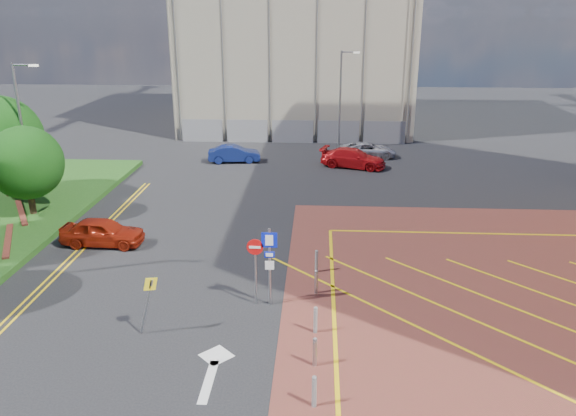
# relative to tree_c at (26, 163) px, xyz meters

# --- Properties ---
(ground) EXTENTS (140.00, 140.00, 0.00)m
(ground) POSITION_rel_tree_c_xyz_m (13.50, -10.00, -3.19)
(ground) COLOR black
(ground) RESTS_ON ground
(tree_c) EXTENTS (4.00, 4.00, 4.90)m
(tree_c) POSITION_rel_tree_c_xyz_m (0.00, 0.00, 0.00)
(tree_c) COLOR #3D2B1C
(tree_c) RESTS_ON grass_bed
(tree_d) EXTENTS (5.00, 5.00, 6.08)m
(tree_d) POSITION_rel_tree_c_xyz_m (-3.00, 3.00, 0.68)
(tree_d) COLOR #3D2B1C
(tree_d) RESTS_ON grass_bed
(lamp_left_far) EXTENTS (1.53, 0.16, 8.00)m
(lamp_left_far) POSITION_rel_tree_c_xyz_m (-0.92, 2.00, 1.47)
(lamp_left_far) COLOR #9EA0A8
(lamp_left_far) RESTS_ON grass_bed
(lamp_back) EXTENTS (1.53, 0.16, 8.00)m
(lamp_back) POSITION_rel_tree_c_xyz_m (17.58, 18.00, 1.17)
(lamp_back) COLOR #9EA0A8
(lamp_back) RESTS_ON ground
(sign_cluster) EXTENTS (1.17, 0.12, 3.20)m
(sign_cluster) POSITION_rel_tree_c_xyz_m (13.80, -9.02, -1.24)
(sign_cluster) COLOR #9EA0A8
(sign_cluster) RESTS_ON ground
(warning_sign) EXTENTS (0.76, 0.42, 2.25)m
(warning_sign) POSITION_rel_tree_c_xyz_m (9.93, -11.40, -1.76)
(warning_sign) COLOR #9EA0A8
(warning_sign) RESTS_ON ground
(bollard_row) EXTENTS (0.14, 11.14, 0.90)m
(bollard_row) POSITION_rel_tree_c_xyz_m (15.80, -11.67, -2.72)
(bollard_row) COLOR #9EA0A8
(bollard_row) RESTS_ON forecourt
(construction_building) EXTENTS (21.20, 19.20, 22.00)m
(construction_building) POSITION_rel_tree_c_xyz_m (13.50, 30.00, 7.81)
(construction_building) COLOR gray
(construction_building) RESTS_ON ground
(construction_fence) EXTENTS (21.60, 0.06, 2.00)m
(construction_fence) POSITION_rel_tree_c_xyz_m (14.50, 20.00, -2.19)
(construction_fence) COLOR gray
(construction_fence) RESTS_ON ground
(car_red_left) EXTENTS (4.07, 1.73, 1.37)m
(car_red_left) POSITION_rel_tree_c_xyz_m (5.26, -3.49, -2.51)
(car_red_left) COLOR #9C200D
(car_red_left) RESTS_ON ground
(car_blue_back) EXTENTS (4.09, 1.91, 1.30)m
(car_blue_back) POSITION_rel_tree_c_xyz_m (9.36, 13.01, -2.54)
(car_blue_back) COLOR navy
(car_blue_back) RESTS_ON ground
(car_red_back) EXTENTS (5.17, 3.30, 1.39)m
(car_red_back) POSITION_rel_tree_c_xyz_m (18.38, 11.98, -2.50)
(car_red_back) COLOR red
(car_red_back) RESTS_ON ground
(car_silver_back) EXTENTS (4.58, 2.52, 1.21)m
(car_silver_back) POSITION_rel_tree_c_xyz_m (19.69, 14.99, -2.59)
(car_silver_back) COLOR silver
(car_silver_back) RESTS_ON ground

